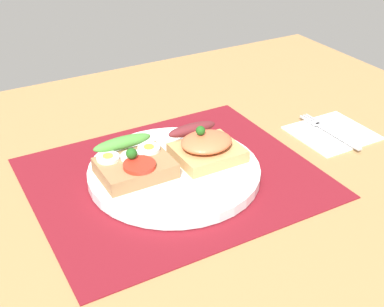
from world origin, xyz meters
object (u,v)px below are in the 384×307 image
(plate, at_px, (174,172))
(sandwich_egg_tomato, at_px, (133,163))
(napkin, at_px, (332,132))
(sandwich_salmon, at_px, (205,146))
(fork, at_px, (328,130))

(plate, relative_size, sandwich_egg_tomato, 2.46)
(sandwich_egg_tomato, height_order, napkin, sandwich_egg_tomato)
(sandwich_egg_tomato, bearing_deg, sandwich_salmon, -6.12)
(plate, bearing_deg, fork, -1.36)
(sandwich_egg_tomato, relative_size, napkin, 0.81)
(sandwich_egg_tomato, bearing_deg, plate, -17.02)
(napkin, bearing_deg, sandwich_egg_tomato, 175.72)
(sandwich_egg_tomato, height_order, sandwich_salmon, sandwich_salmon)
(plate, bearing_deg, sandwich_salmon, 5.43)
(sandwich_salmon, distance_m, napkin, 0.25)
(sandwich_salmon, relative_size, napkin, 0.78)
(plate, distance_m, sandwich_salmon, 0.06)
(plate, distance_m, napkin, 0.30)
(napkin, relative_size, fork, 0.91)
(plate, height_order, fork, plate)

